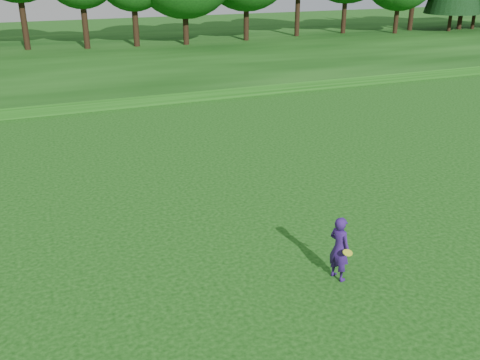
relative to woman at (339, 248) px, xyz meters
name	(u,v)px	position (x,y,z in m)	size (l,w,h in m)	color
ground	(286,296)	(-1.55, -0.21, -0.84)	(140.00, 140.00, 0.00)	#0E3C0B
berm	(89,60)	(-1.55, 33.79, -0.54)	(130.00, 30.00, 0.60)	#0E3C0B
walking_path	(124,104)	(-1.55, 19.79, -0.82)	(130.00, 1.60, 0.04)	gray
woman	(339,248)	(0.00, 0.00, 0.00)	(0.56, 0.82, 1.68)	navy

